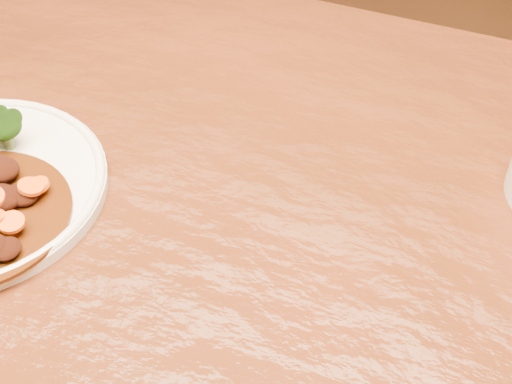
% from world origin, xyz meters
% --- Properties ---
extents(dining_table, '(1.57, 1.03, 0.75)m').
position_xyz_m(dining_table, '(0.00, 0.00, 0.67)').
color(dining_table, '#57230F').
rests_on(dining_table, ground).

